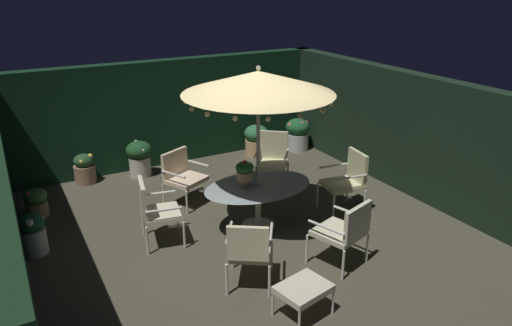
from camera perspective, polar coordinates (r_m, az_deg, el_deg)
ground_plane at (r=7.68m, az=-0.76°, el=-8.07°), size 6.95×7.40×0.02m
hedge_backdrop_rear at (r=10.32m, az=-10.23°, el=5.97°), size 6.95×0.30×2.18m
hedge_backdrop_left at (r=6.48m, az=-27.80°, el=-5.65°), size 0.30×7.40×2.18m
hedge_backdrop_right at (r=9.16m, az=17.87°, el=3.32°), size 0.30×7.40×2.18m
patio_dining_table at (r=7.52m, az=0.26°, el=-3.46°), size 1.75×1.18×0.72m
patio_umbrella at (r=6.98m, az=0.28°, el=9.48°), size 2.24×2.24×2.57m
centerpiece_planter at (r=7.32m, az=-1.34°, el=-0.97°), size 0.28×0.28×0.44m
patio_chair_north at (r=8.48m, az=-8.74°, el=-1.24°), size 0.83×0.80×0.94m
patio_chair_northeast at (r=7.24m, az=-11.95°, el=-5.22°), size 0.67×0.72×1.01m
patio_chair_east at (r=6.13m, az=-0.80°, el=-10.04°), size 0.81×0.83×0.97m
patio_chair_southeast at (r=6.67m, az=10.49°, el=-7.71°), size 0.78×0.79×0.97m
patio_chair_south at (r=8.21m, az=10.80°, el=-1.74°), size 0.70×0.66×1.04m
patio_chair_southwest at (r=9.00m, az=1.98°, el=0.74°), size 0.82×0.82×1.05m
ottoman_footrest at (r=5.81m, az=5.63°, el=-14.67°), size 0.68×0.58×0.40m
potted_plant_right_far at (r=9.85m, az=-13.63°, el=0.71°), size 0.51×0.51×0.71m
potted_plant_back_center at (r=8.78m, az=-24.58°, el=-4.23°), size 0.38×0.38×0.50m
potted_plant_left_near at (r=11.10m, az=4.91°, el=3.49°), size 0.55×0.55×0.73m
potted_plant_right_near at (r=10.70m, az=0.04°, el=2.79°), size 0.53×0.53×0.69m
potted_plant_left_far at (r=7.64m, az=-24.86°, el=-7.56°), size 0.36×0.39×0.62m
potted_plant_back_left at (r=9.84m, az=-19.63°, el=-0.65°), size 0.40×0.40×0.58m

